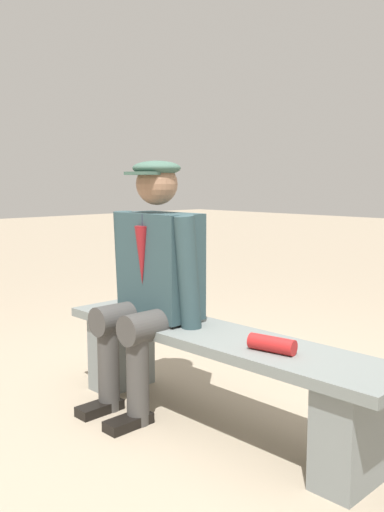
{
  "coord_description": "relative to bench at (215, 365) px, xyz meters",
  "views": [
    {
      "loc": [
        -1.74,
        1.86,
        1.16
      ],
      "look_at": [
        0.15,
        0.0,
        0.81
      ],
      "focal_mm": 39.0,
      "sensor_mm": 36.0,
      "label": 1
    }
  ],
  "objects": [
    {
      "name": "bench",
      "position": [
        0.0,
        0.0,
        0.0
      ],
      "size": [
        1.85,
        0.4,
        0.46
      ],
      "color": "slate",
      "rests_on": "ground"
    },
    {
      "name": "rolled_magazine",
      "position": [
        -0.37,
        0.05,
        0.19
      ],
      "size": [
        0.21,
        0.1,
        0.07
      ],
      "primitive_type": "cylinder",
      "rotation": [
        0.0,
        1.57,
        0.17
      ],
      "color": "#B21E1E",
      "rests_on": "bench"
    },
    {
      "name": "ground_plane",
      "position": [
        0.0,
        0.0,
        -0.3
      ],
      "size": [
        30.0,
        30.0,
        0.0
      ],
      "primitive_type": "plane",
      "color": "gray"
    },
    {
      "name": "seated_man",
      "position": [
        0.39,
        0.06,
        0.4
      ],
      "size": [
        0.59,
        0.55,
        1.27
      ],
      "color": "#2D4449",
      "rests_on": "ground"
    }
  ]
}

